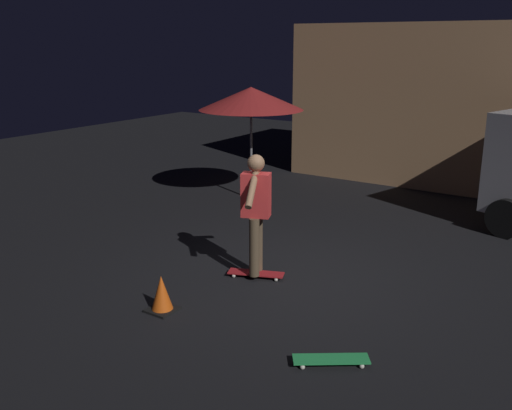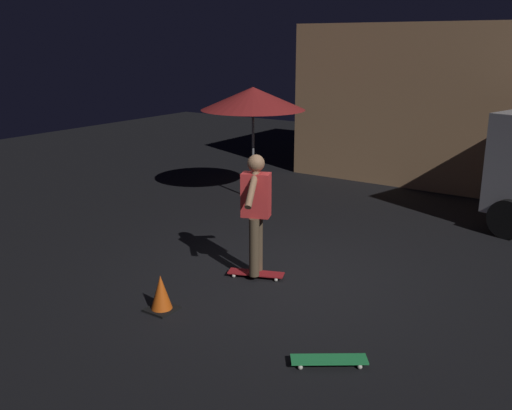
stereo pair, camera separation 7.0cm
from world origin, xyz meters
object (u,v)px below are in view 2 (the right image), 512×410
(traffic_cone, at_px, (161,294))
(patio_umbrella, at_px, (253,99))
(skater, at_px, (256,206))
(skateboard_ridden, at_px, (256,273))
(skateboard_spare, at_px, (329,360))

(traffic_cone, bearing_deg, patio_umbrella, 112.20)
(skater, bearing_deg, skateboard_ridden, 180.00)
(skater, bearing_deg, patio_umbrella, 125.04)
(patio_umbrella, bearing_deg, skateboard_ridden, -54.96)
(patio_umbrella, bearing_deg, skater, -54.96)
(patio_umbrella, height_order, skater, patio_umbrella)
(skateboard_spare, relative_size, skater, 0.45)
(skateboard_ridden, height_order, skater, skater)
(skateboard_ridden, height_order, skateboard_spare, same)
(skater, xyz_separation_m, traffic_cone, (-0.38, -1.50, -0.83))
(patio_umbrella, height_order, skateboard_spare, patio_umbrella)
(skateboard_ridden, bearing_deg, skateboard_spare, -37.50)
(patio_umbrella, height_order, skateboard_ridden, patio_umbrella)
(skater, relative_size, traffic_cone, 3.63)
(skateboard_spare, distance_m, traffic_cone, 2.27)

